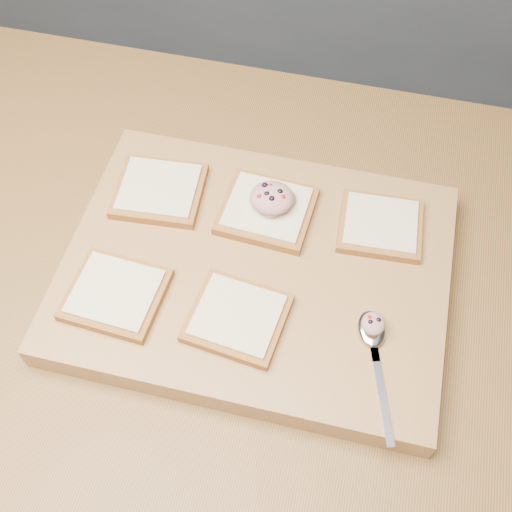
{
  "coord_description": "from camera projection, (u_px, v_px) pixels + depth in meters",
  "views": [
    {
      "loc": [
        0.0,
        -0.46,
        1.65
      ],
      "look_at": [
        -0.11,
        -0.02,
        0.96
      ],
      "focal_mm": 45.0,
      "sensor_mm": 36.0,
      "label": 1
    }
  ],
  "objects": [
    {
      "name": "spoon_salad",
      "position": [
        373.0,
        324.0,
        0.77
      ],
      "size": [
        0.03,
        0.03,
        0.02
      ],
      "color": "tan",
      "rests_on": "spoon"
    },
    {
      "name": "bread_far_left",
      "position": [
        159.0,
        190.0,
        0.9
      ],
      "size": [
        0.13,
        0.12,
        0.02
      ],
      "color": "#A35B2A",
      "rests_on": "cutting_board"
    },
    {
      "name": "bread_near_center",
      "position": [
        237.0,
        317.0,
        0.79
      ],
      "size": [
        0.13,
        0.12,
        0.02
      ],
      "color": "#A35B2A",
      "rests_on": "cutting_board"
    },
    {
      "name": "ground",
      "position": [
        298.0,
        464.0,
        1.63
      ],
      "size": [
        4.0,
        4.0,
        0.0
      ],
      "primitive_type": "plane",
      "color": "#515459",
      "rests_on": "ground"
    },
    {
      "name": "spoon",
      "position": [
        373.0,
        338.0,
        0.78
      ],
      "size": [
        0.07,
        0.17,
        0.01
      ],
      "color": "silver",
      "rests_on": "cutting_board"
    },
    {
      "name": "bread_far_center",
      "position": [
        267.0,
        210.0,
        0.88
      ],
      "size": [
        0.13,
        0.12,
        0.02
      ],
      "color": "#A35B2A",
      "rests_on": "cutting_board"
    },
    {
      "name": "island_counter",
      "position": [
        311.0,
        401.0,
        1.25
      ],
      "size": [
        2.0,
        0.8,
        0.9
      ],
      "color": "slate",
      "rests_on": "ground"
    },
    {
      "name": "tuna_salad_dollop",
      "position": [
        272.0,
        198.0,
        0.87
      ],
      "size": [
        0.06,
        0.06,
        0.03
      ],
      "color": "tan",
      "rests_on": "bread_far_center"
    },
    {
      "name": "bread_far_right",
      "position": [
        380.0,
        225.0,
        0.87
      ],
      "size": [
        0.12,
        0.11,
        0.02
      ],
      "color": "#A35B2A",
      "rests_on": "cutting_board"
    },
    {
      "name": "cutting_board",
      "position": [
        256.0,
        272.0,
        0.86
      ],
      "size": [
        0.5,
        0.38,
        0.04
      ],
      "primitive_type": "cube",
      "color": "#A67647",
      "rests_on": "island_counter"
    },
    {
      "name": "bread_near_left",
      "position": [
        116.0,
        294.0,
        0.81
      ],
      "size": [
        0.12,
        0.11,
        0.02
      ],
      "color": "#A35B2A",
      "rests_on": "cutting_board"
    }
  ]
}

